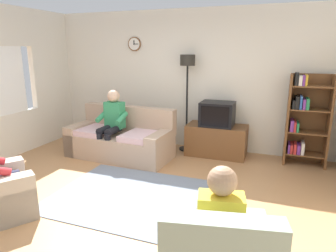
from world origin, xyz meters
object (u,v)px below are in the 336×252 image
at_px(bookshelf, 305,118).
at_px(floor_lamp, 187,76).
at_px(couch, 121,140).
at_px(tv_stand, 216,140).
at_px(person_in_right_armchair, 220,224).
at_px(tv, 217,114).
at_px(person_on_couch, 112,120).

distance_m(bookshelf, floor_lamp, 2.19).
distance_m(couch, tv_stand, 1.79).
bearing_deg(floor_lamp, person_in_right_armchair, -68.98).
xyz_separation_m(tv, floor_lamp, (-0.62, 0.12, 0.65)).
bearing_deg(tv_stand, floor_lamp, 170.92).
xyz_separation_m(tv_stand, person_in_right_armchair, (0.68, -3.28, 0.32)).
relative_size(couch, bookshelf, 1.24).
height_order(couch, floor_lamp, floor_lamp).
relative_size(tv_stand, person_in_right_armchair, 0.98).
xyz_separation_m(bookshelf, person_on_couch, (-3.23, -0.87, -0.11)).
relative_size(floor_lamp, person_in_right_armchair, 1.65).
relative_size(person_on_couch, person_in_right_armchair, 1.11).
relative_size(floor_lamp, person_on_couch, 1.49).
relative_size(tv_stand, bookshelf, 0.70).
height_order(person_on_couch, person_in_right_armchair, person_on_couch).
distance_m(tv, bookshelf, 1.47).
bearing_deg(tv_stand, bookshelf, 2.79).
relative_size(bookshelf, floor_lamp, 0.85).
bearing_deg(person_in_right_armchair, couch, 131.91).
bearing_deg(person_on_couch, bookshelf, 15.00).
xyz_separation_m(floor_lamp, person_in_right_armchair, (1.30, -3.38, -0.85)).
xyz_separation_m(bookshelf, floor_lamp, (-2.09, 0.03, 0.64)).
bearing_deg(tv, floor_lamp, 168.73).
bearing_deg(person_on_couch, floor_lamp, 38.04).
bearing_deg(couch, tv, 21.82).
bearing_deg(tv_stand, person_in_right_armchair, -78.32).
height_order(couch, bookshelf, bookshelf).
height_order(bookshelf, floor_lamp, floor_lamp).
height_order(tv, bookshelf, bookshelf).
bearing_deg(tv_stand, couch, -157.45).
height_order(couch, person_on_couch, person_on_couch).
distance_m(tv_stand, person_in_right_armchair, 3.36).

